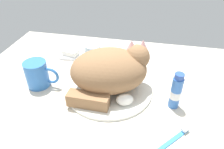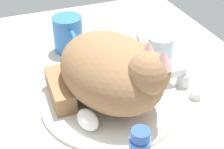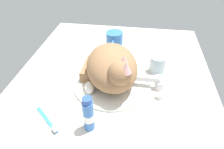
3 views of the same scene
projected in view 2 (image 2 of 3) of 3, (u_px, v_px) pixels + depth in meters
The scene contains 8 objects.
ground_plane at pixel (111, 107), 75.58cm from camera, with size 110.00×82.50×3.00cm, color beige.
sink_basin at pixel (111, 100), 74.45cm from camera, with size 31.24×31.24×1.00cm, color silver.
faucet at pixel (178, 78), 78.40cm from camera, with size 13.72×11.58×5.39cm.
cat at pixel (112, 72), 69.21cm from camera, with size 30.53×25.71×17.14cm.
coffee_mug at pixel (68, 34), 91.01cm from camera, with size 12.65×8.16×9.98cm.
rinse_cup at pixel (160, 50), 86.38cm from camera, with size 6.64×6.64×7.69cm.
soap_dish at pixel (145, 41), 96.84cm from camera, with size 9.00×6.40×1.20cm, color white.
soap_bar at pixel (146, 36), 95.83cm from camera, with size 6.57×4.12×2.37cm, color white.
Camera 2 is at (54.23, -20.65, 47.50)cm, focal length 53.09 mm.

